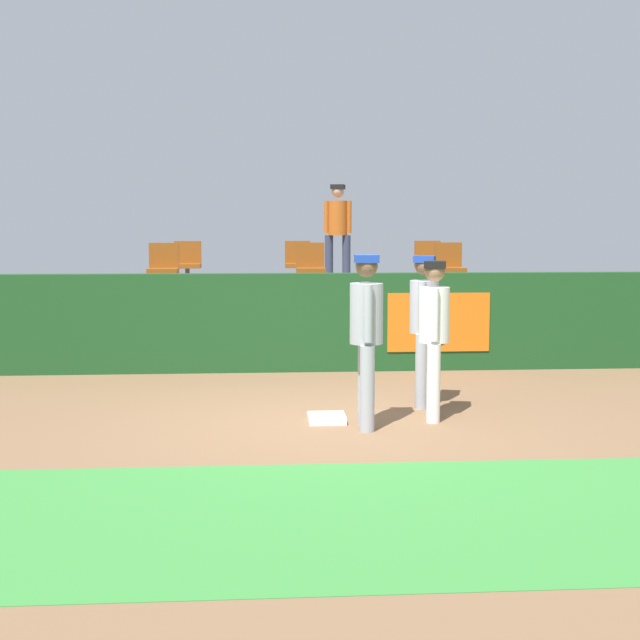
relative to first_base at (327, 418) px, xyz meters
name	(u,v)px	position (x,y,z in m)	size (l,w,h in m)	color
ground_plane	(335,423)	(0.08, -0.08, -0.04)	(60.00, 60.00, 0.00)	brown
grass_foreground_strip	(371,515)	(0.08, -3.10, -0.04)	(18.00, 2.80, 0.01)	#388438
first_base	(327,418)	(0.00, 0.00, 0.00)	(0.40, 0.40, 0.08)	white
player_fielder_home	(434,328)	(1.17, 0.05, 0.96)	(0.40, 0.53, 1.73)	white
player_runner_visitor	(366,328)	(0.39, -0.31, 1.01)	(0.36, 0.51, 1.81)	#9EA3AD
player_coach_visitor	(424,320)	(1.19, 0.77, 0.98)	(0.42, 0.48, 1.76)	#9EA3AD
field_wall	(314,322)	(0.09, 3.38, 0.67)	(18.00, 0.26, 1.43)	#19471E
bleacher_platform	(304,319)	(0.08, 5.95, 0.46)	(18.00, 4.80, 1.00)	#59595E
seat_back_center	(298,261)	(0.01, 6.62, 1.43)	(0.46, 0.44, 0.84)	#4C4C51
seat_front_right	(450,265)	(2.39, 4.82, 1.43)	(0.44, 0.44, 0.84)	#4C4C51
seat_back_right	(429,261)	(2.40, 6.62, 1.43)	(0.47, 0.44, 0.84)	#4C4C51
seat_front_left	(163,266)	(-2.22, 4.82, 1.43)	(0.47, 0.44, 0.84)	#4C4C51
seat_back_left	(188,262)	(-1.98, 6.62, 1.43)	(0.48, 0.44, 0.84)	#4C4C51
seat_front_center	(311,266)	(0.12, 4.82, 1.43)	(0.46, 0.44, 0.84)	#4C4C51
spectator_hooded	(338,227)	(0.82, 7.61, 2.06)	(0.52, 0.44, 1.90)	#33384C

